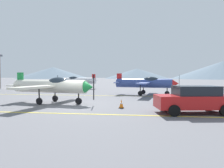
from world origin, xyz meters
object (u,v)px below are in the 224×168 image
Objects in this scene: traffic_cone_front at (121,104)px; car_sedan at (194,99)px; airplane_mid at (146,83)px; airplane_far at (76,80)px; airplane_near at (52,86)px.

car_sedan is at bearing -17.50° from traffic_cone_front.
car_sedan is 4.62m from traffic_cone_front.
airplane_mid reaches higher than car_sedan.
airplane_far is 14.12× the size of traffic_cone_front.
car_sedan is 7.69× the size of traffic_cone_front.
airplane_near and airplane_mid have the same top height.
airplane_mid is 11.50m from car_sedan.
airplane_near is at bearing 162.80° from traffic_cone_front.
traffic_cone_front is (-1.99, -9.86, -1.11)m from airplane_mid.
airplane_far is at bearing 101.73° from airplane_near.
airplane_near is 1.00× the size of airplane_mid.
airplane_near reaches higher than traffic_cone_front.
airplane_far is (-3.91, 18.82, 0.00)m from airplane_near.
airplane_near is at bearing 162.67° from car_sedan.
car_sedan is at bearing -57.51° from airplane_far.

